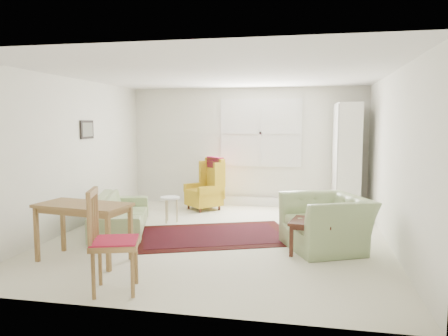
% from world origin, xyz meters
% --- Properties ---
extents(room, '(5.04, 5.54, 2.51)m').
position_xyz_m(room, '(0.02, 0.21, 1.26)').
color(room, silver).
rests_on(room, ground).
extents(rug, '(2.91, 2.41, 0.02)m').
position_xyz_m(rug, '(-0.13, 0.05, 0.01)').
color(rug, black).
rests_on(rug, ground).
extents(sofa, '(1.34, 2.12, 0.80)m').
position_xyz_m(sofa, '(-1.70, 0.13, 0.40)').
color(sofa, '#91A66E').
rests_on(sofa, ground).
extents(armchair, '(1.40, 1.47, 0.90)m').
position_xyz_m(armchair, '(1.59, -0.31, 0.45)').
color(armchair, '#91A66E').
rests_on(armchair, ground).
extents(wingback_chair, '(0.89, 0.90, 1.07)m').
position_xyz_m(wingback_chair, '(-0.77, 2.03, 0.53)').
color(wingback_chair, gold).
rests_on(wingback_chair, ground).
extents(coffee_table, '(0.65, 0.65, 0.46)m').
position_xyz_m(coffee_table, '(1.40, -0.59, 0.23)').
color(coffee_table, '#441E15').
rests_on(coffee_table, ground).
extents(stool, '(0.41, 0.41, 0.46)m').
position_xyz_m(stool, '(-1.08, 0.81, 0.23)').
color(stool, white).
rests_on(stool, ground).
extents(cabinet, '(0.50, 0.88, 2.14)m').
position_xyz_m(cabinet, '(2.04, 2.21, 1.07)').
color(cabinet, white).
rests_on(cabinet, ground).
extents(desk, '(1.25, 0.76, 0.74)m').
position_xyz_m(desk, '(-1.48, -1.47, 0.37)').
color(desk, olive).
rests_on(desk, ground).
extents(desk_chair, '(0.60, 0.60, 1.10)m').
position_xyz_m(desk_chair, '(-0.63, -2.35, 0.55)').
color(desk_chair, olive).
rests_on(desk_chair, ground).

